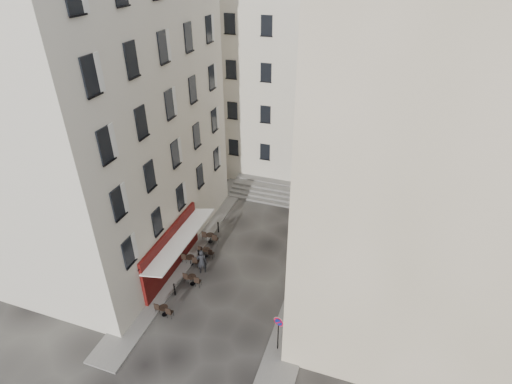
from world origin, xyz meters
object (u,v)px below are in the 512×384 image
at_px(no_parking_sign, 278,328).
at_px(bistro_table_b, 192,279).
at_px(bistro_table_a, 164,310).
at_px(pedestrian, 202,261).

height_order(no_parking_sign, bistro_table_b, no_parking_sign).
relative_size(bistro_table_a, bistro_table_b, 0.96).
distance_m(bistro_table_a, pedestrian, 4.22).
bearing_deg(pedestrian, no_parking_sign, 113.04).
bearing_deg(bistro_table_a, pedestrian, 82.30).
bearing_deg(bistro_table_b, bistro_table_a, -98.69).
relative_size(bistro_table_a, pedestrian, 0.62).
height_order(no_parking_sign, bistro_table_a, no_parking_sign).
bearing_deg(pedestrian, bistro_table_a, 48.72).
distance_m(bistro_table_a, bistro_table_b, 2.92).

